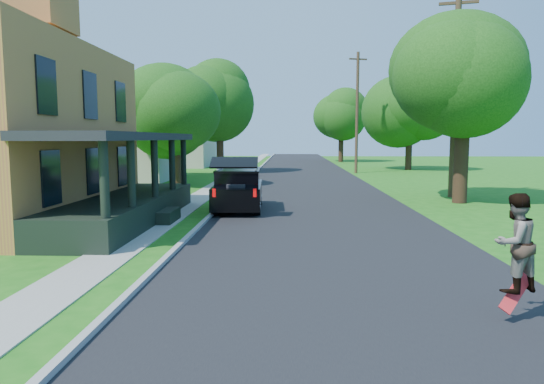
{
  "coord_description": "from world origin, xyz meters",
  "views": [
    {
      "loc": [
        -1.07,
        -10.69,
        2.94
      ],
      "look_at": [
        -1.59,
        3.0,
        1.42
      ],
      "focal_mm": 32.0,
      "sensor_mm": 36.0,
      "label": 1
    }
  ],
  "objects_px": {
    "skateboarder": "(515,243)",
    "tree_right_near": "(464,69)",
    "utility_pole_near": "(455,92)",
    "black_suv": "(238,189)"
  },
  "relations": [
    {
      "from": "black_suv",
      "to": "skateboarder",
      "type": "xyz_separation_m",
      "value": [
        5.7,
        -12.0,
        0.43
      ]
    },
    {
      "from": "utility_pole_near",
      "to": "tree_right_near",
      "type": "bearing_deg",
      "value": -86.06
    },
    {
      "from": "tree_right_near",
      "to": "black_suv",
      "type": "bearing_deg",
      "value": -164.92
    },
    {
      "from": "tree_right_near",
      "to": "skateboarder",
      "type": "bearing_deg",
      "value": -105.8
    },
    {
      "from": "skateboarder",
      "to": "tree_right_near",
      "type": "distance_m",
      "value": 15.94
    },
    {
      "from": "black_suv",
      "to": "utility_pole_near",
      "type": "relative_size",
      "value": 0.49
    },
    {
      "from": "black_suv",
      "to": "skateboarder",
      "type": "bearing_deg",
      "value": -67.02
    },
    {
      "from": "skateboarder",
      "to": "utility_pole_near",
      "type": "distance_m",
      "value": 17.82
    },
    {
      "from": "skateboarder",
      "to": "tree_right_near",
      "type": "xyz_separation_m",
      "value": [
        4.15,
        14.65,
        4.73
      ]
    },
    {
      "from": "skateboarder",
      "to": "utility_pole_near",
      "type": "xyz_separation_m",
      "value": [
        4.5,
        16.79,
        3.93
      ]
    }
  ]
}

